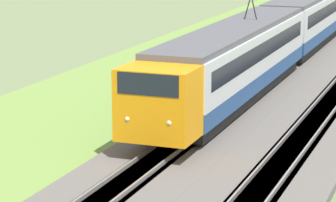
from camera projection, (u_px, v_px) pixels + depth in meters
ballast_main at (320, 38)px, 59.72m from camera, size 240.00×4.40×0.30m
track_main at (320, 37)px, 59.71m from camera, size 240.00×1.57×0.45m
grass_verge at (232, 34)px, 62.10m from camera, size 240.00×9.30×0.12m
passenger_train at (313, 13)px, 56.19m from camera, size 61.62×2.91×4.98m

